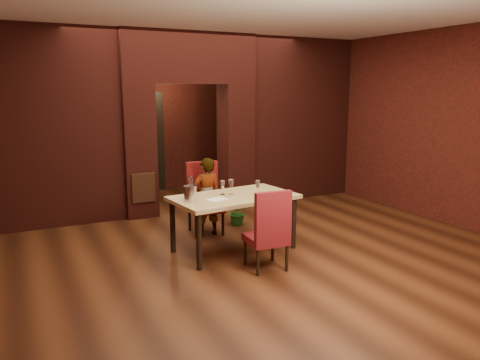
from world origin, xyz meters
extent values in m
plane|color=#472311|center=(0.00, 0.00, 0.00)|extent=(8.00, 8.00, 0.00)
cube|color=silver|center=(0.00, 0.00, 3.20)|extent=(7.00, 8.00, 0.04)
cube|color=maroon|center=(0.00, 4.00, 1.60)|extent=(7.00, 0.04, 3.20)
cube|color=maroon|center=(3.50, 0.00, 1.60)|extent=(0.04, 8.00, 3.20)
cube|color=maroon|center=(-0.95, 2.00, 1.15)|extent=(0.55, 0.55, 2.30)
cube|color=maroon|center=(0.95, 2.00, 1.15)|extent=(0.55, 0.55, 2.30)
cube|color=maroon|center=(0.00, 2.00, 2.75)|extent=(2.45, 0.55, 0.90)
cube|color=maroon|center=(-2.36, 2.00, 1.60)|extent=(2.28, 0.35, 3.20)
cube|color=maroon|center=(2.36, 2.00, 1.60)|extent=(2.28, 0.35, 3.20)
cube|color=brown|center=(-0.95, 1.71, 0.55)|extent=(0.40, 0.03, 0.50)
cube|color=black|center=(-0.40, 3.94, 1.05)|extent=(0.90, 0.08, 2.10)
cube|color=black|center=(-0.40, 3.90, 1.05)|extent=(1.02, 0.04, 2.22)
cube|color=tan|center=(-0.25, -0.42, 0.39)|extent=(1.76, 1.12, 0.78)
cube|color=maroon|center=(-0.30, 0.48, 0.55)|extent=(0.56, 0.56, 1.10)
cube|color=maroon|center=(-0.18, -1.20, 0.51)|extent=(0.50, 0.50, 1.03)
imported|color=white|center=(-0.33, 0.38, 0.60)|extent=(0.44, 0.29, 1.20)
cube|color=white|center=(-0.54, -0.52, 0.78)|extent=(0.31, 0.26, 0.00)
cylinder|color=#B9B9C1|center=(-0.90, -0.45, 0.88)|extent=(0.17, 0.17, 0.20)
cylinder|color=white|center=(-0.79, -0.19, 0.92)|extent=(0.07, 0.07, 0.29)
imported|color=#1C5A18|center=(0.34, 0.69, 0.21)|extent=(0.47, 0.44, 0.43)
camera|label=1|loc=(-2.94, -6.05, 2.22)|focal=35.00mm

